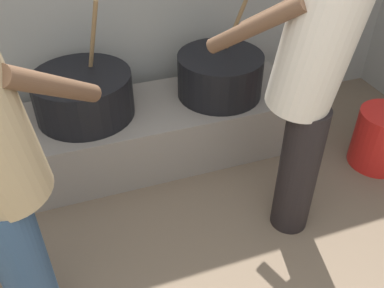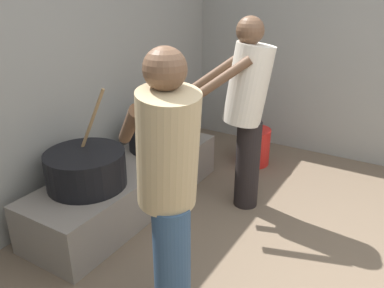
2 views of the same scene
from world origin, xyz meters
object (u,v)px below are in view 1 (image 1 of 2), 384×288
bucket_red_plastic (382,139)px  cooking_pot_secondary (220,75)px  cook_in_cream_shirt (309,81)px  cooking_pot_main (84,95)px

bucket_red_plastic → cooking_pot_secondary: bearing=148.2°
cooking_pot_secondary → bucket_red_plastic: size_ratio=1.91×
cooking_pot_secondary → cook_in_cream_shirt: 0.88m
cooking_pot_main → cook_in_cream_shirt: 1.30m
cooking_pot_secondary → cook_in_cream_shirt: size_ratio=0.47×
cook_in_cream_shirt → bucket_red_plastic: cook_in_cream_shirt is taller
cooking_pot_main → bucket_red_plastic: size_ratio=1.89×
cooking_pot_main → bucket_red_plastic: cooking_pot_main is taller
cooking_pot_secondary → bucket_red_plastic: cooking_pot_secondary is taller
cook_in_cream_shirt → bucket_red_plastic: size_ratio=4.09×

